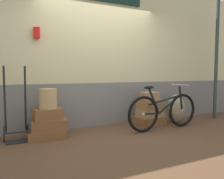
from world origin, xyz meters
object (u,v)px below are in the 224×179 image
(suitcase_5, at_px, (150,104))
(suitcase_6, at_px, (149,96))
(luggage_trolley, at_px, (16,123))
(burlap_sack, at_px, (176,108))
(suitcase_3, at_px, (149,121))
(wicker_basket, at_px, (48,99))
(bicycle, at_px, (164,111))
(suitcase_2, at_px, (48,114))
(suitcase_1, at_px, (49,124))
(suitcase_4, at_px, (150,113))
(suitcase_0, at_px, (47,134))

(suitcase_5, xyz_separation_m, suitcase_6, (-0.02, 0.02, 0.18))
(luggage_trolley, xyz_separation_m, burlap_sack, (3.29, -0.08, 0.02))
(suitcase_3, distance_m, luggage_trolley, 2.61)
(suitcase_5, relative_size, suitcase_6, 1.32)
(suitcase_6, xyz_separation_m, wicker_basket, (-2.09, -0.02, 0.04))
(bicycle, bearing_deg, burlap_sack, 29.84)
(suitcase_2, bearing_deg, suitcase_1, 42.89)
(suitcase_4, bearing_deg, luggage_trolley, 174.78)
(suitcase_0, bearing_deg, suitcase_4, 4.27)
(suitcase_3, xyz_separation_m, suitcase_5, (0.01, -0.01, 0.35))
(suitcase_2, distance_m, suitcase_5, 2.12)
(suitcase_5, xyz_separation_m, luggage_trolley, (-2.62, 0.04, -0.15))
(wicker_basket, bearing_deg, bicycle, -10.65)
(suitcase_0, xyz_separation_m, suitcase_4, (2.14, 0.01, 0.20))
(suitcase_1, height_order, wicker_basket, wicker_basket)
(suitcase_1, distance_m, suitcase_5, 2.12)
(suitcase_3, relative_size, luggage_trolley, 0.46)
(suitcase_1, xyz_separation_m, suitcase_4, (2.11, -0.00, 0.04))
(suitcase_4, height_order, suitcase_5, suitcase_5)
(suitcase_1, distance_m, burlap_sack, 2.78)
(suitcase_0, height_order, burlap_sack, burlap_sack)
(suitcase_6, xyz_separation_m, burlap_sack, (0.69, -0.06, -0.31))
(suitcase_1, bearing_deg, suitcase_4, 4.95)
(suitcase_5, bearing_deg, luggage_trolley, 173.17)
(suitcase_5, distance_m, luggage_trolley, 2.62)
(suitcase_0, distance_m, suitcase_6, 2.20)
(suitcase_5, height_order, luggage_trolley, luggage_trolley)
(luggage_trolley, distance_m, bicycle, 2.69)
(suitcase_5, relative_size, burlap_sack, 0.73)
(wicker_basket, distance_m, luggage_trolley, 0.63)
(suitcase_2, xyz_separation_m, suitcase_4, (2.12, 0.02, -0.15))
(suitcase_6, xyz_separation_m, bicycle, (0.05, -0.43, -0.27))
(burlap_sack, bearing_deg, wicker_basket, 179.33)
(suitcase_2, bearing_deg, suitcase_6, -4.57)
(luggage_trolley, bearing_deg, suitcase_4, -0.68)
(suitcase_1, relative_size, suitcase_6, 1.63)
(suitcase_0, distance_m, bicycle, 2.23)
(suitcase_4, distance_m, suitcase_6, 0.37)
(suitcase_4, bearing_deg, burlap_sack, -8.81)
(suitcase_6, xyz_separation_m, luggage_trolley, (-2.60, 0.02, -0.33))
(suitcase_5, height_order, burlap_sack, burlap_sack)
(suitcase_0, xyz_separation_m, suitcase_1, (0.04, 0.02, 0.16))
(suitcase_0, height_order, suitcase_2, suitcase_2)
(luggage_trolley, bearing_deg, suitcase_2, -5.56)
(suitcase_2, xyz_separation_m, suitcase_6, (2.11, 0.02, 0.22))
(suitcase_5, relative_size, bicycle, 0.28)
(suitcase_5, bearing_deg, suitcase_1, 173.70)
(bicycle, bearing_deg, suitcase_0, 169.40)
(suitcase_4, height_order, suitcase_6, suitcase_6)
(suitcase_1, relative_size, suitcase_5, 1.24)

